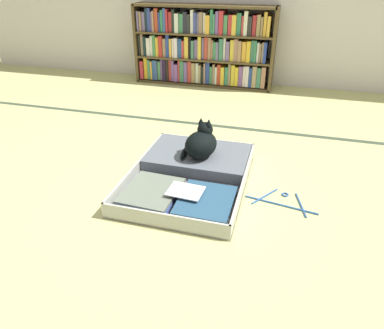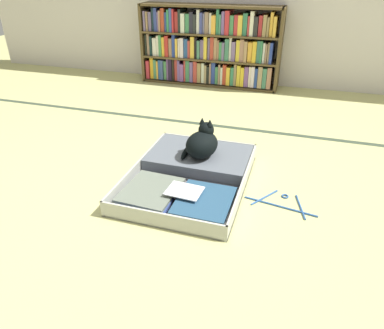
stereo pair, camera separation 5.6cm
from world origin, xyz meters
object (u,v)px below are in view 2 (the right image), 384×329
object	(u,v)px
open_suitcase	(192,172)
black_cat	(202,143)
bookshelf	(209,48)
clothes_hanger	(282,203)

from	to	relation	value
open_suitcase	black_cat	world-z (taller)	black_cat
bookshelf	clothes_hanger	size ratio (longest dim) A/B	3.76
bookshelf	black_cat	bearing A→B (deg)	-76.01
open_suitcase	black_cat	distance (m)	0.20
black_cat	clothes_hanger	distance (m)	0.62
open_suitcase	clothes_hanger	size ratio (longest dim) A/B	2.29
black_cat	clothes_hanger	xyz separation A→B (m)	(0.54, -0.25, -0.18)
bookshelf	open_suitcase	distance (m)	2.09
clothes_hanger	open_suitcase	bearing A→B (deg)	168.32
bookshelf	clothes_hanger	xyz separation A→B (m)	(1.00, -2.13, -0.39)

